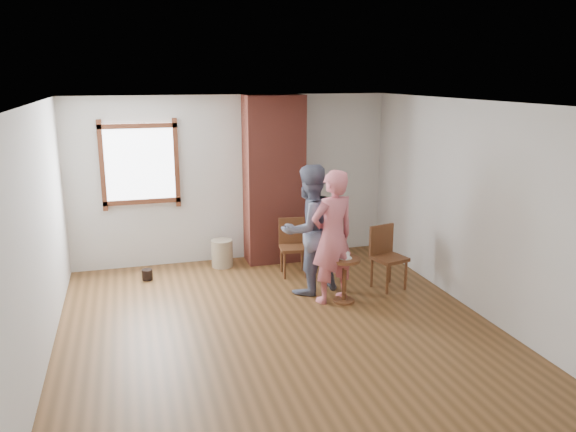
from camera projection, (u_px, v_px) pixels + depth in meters
The scene contains 12 objects.
ground at pixel (279, 329), 6.56m from camera, with size 5.50×5.50×0.00m, color brown.
room_shell at pixel (261, 168), 6.66m from camera, with size 5.04×5.52×2.62m.
brick_chimney at pixel (274, 180), 8.73m from camera, with size 0.90×0.50×2.60m, color #974235.
stoneware_crock at pixel (222, 253), 8.67m from camera, with size 0.33×0.33×0.42m, color tan.
dark_pot at pixel (147, 275), 8.13m from camera, with size 0.15×0.15×0.15m, color black.
dining_chair_left at pixel (293, 243), 8.30m from camera, with size 0.44×0.44×0.83m.
dining_chair_right at pixel (386, 253), 7.77m from camera, with size 0.50×0.50×0.87m.
side_table at pixel (345, 273), 7.26m from camera, with size 0.40×0.40×0.60m.
cake_plate at pixel (345, 258), 7.21m from camera, with size 0.18×0.18×0.01m, color white.
cake_slice at pixel (346, 255), 7.21m from camera, with size 0.08×0.07×0.06m, color white.
man at pixel (309, 230), 7.50m from camera, with size 0.85×0.66×1.76m, color #141D39.
person_pink at pixel (333, 237), 7.18m from camera, with size 0.64×0.42×1.75m, color #D76B78.
Camera 1 is at (-1.58, -5.82, 2.89)m, focal length 35.00 mm.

